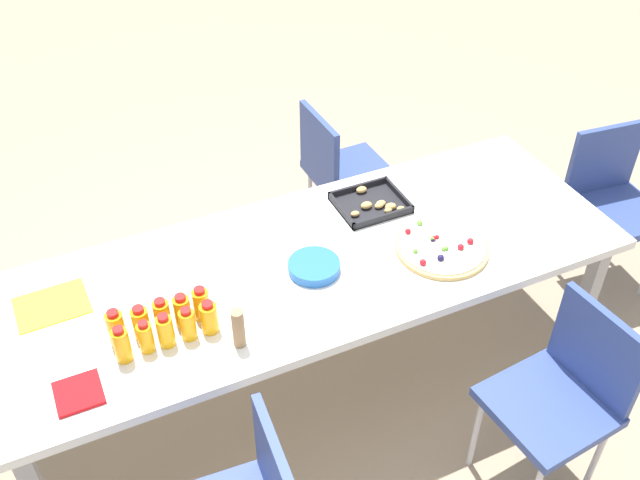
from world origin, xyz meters
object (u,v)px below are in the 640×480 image
at_px(juice_bottle_2, 165,331).
at_px(fruit_pizza, 442,247).
at_px(juice_bottle_0, 122,345).
at_px(plate_stack, 314,267).
at_px(chair_near_right, 564,390).
at_px(snack_tray, 372,204).
at_px(juice_bottle_6, 141,323).
at_px(party_table, 312,271).
at_px(napkin_stack, 79,393).
at_px(juice_bottle_3, 188,324).
at_px(juice_bottle_9, 201,304).
at_px(juice_bottle_1, 146,337).
at_px(paper_folder, 52,305).
at_px(chair_end, 611,196).
at_px(chair_far_right, 339,168).
at_px(juice_bottle_4, 209,318).
at_px(juice_bottle_7, 162,316).
at_px(cardboard_tube, 238,328).
at_px(juice_bottle_5, 116,328).
at_px(juice_bottle_8, 182,311).

distance_m(juice_bottle_2, fruit_pizza, 1.13).
height_order(juice_bottle_0, plate_stack, juice_bottle_0).
bearing_deg(chair_near_right, snack_tray, 9.03).
height_order(juice_bottle_2, juice_bottle_6, same).
height_order(party_table, napkin_stack, napkin_stack).
xyz_separation_m(juice_bottle_3, juice_bottle_9, (0.07, 0.08, 0.00)).
height_order(juice_bottle_1, paper_folder, juice_bottle_1).
distance_m(chair_near_right, chair_end, 1.30).
bearing_deg(paper_folder, juice_bottle_0, -62.80).
relative_size(chair_end, juice_bottle_2, 6.09).
height_order(chair_end, juice_bottle_9, juice_bottle_9).
bearing_deg(plate_stack, party_table, 75.57).
bearing_deg(chair_far_right, juice_bottle_2, -50.66).
xyz_separation_m(juice_bottle_6, fruit_pizza, (1.20, -0.05, -0.05)).
xyz_separation_m(juice_bottle_4, juice_bottle_7, (-0.15, 0.07, 0.00)).
relative_size(chair_near_right, plate_stack, 4.11).
bearing_deg(paper_folder, juice_bottle_4, -36.06).
height_order(juice_bottle_0, snack_tray, juice_bottle_0).
bearing_deg(chair_far_right, juice_bottle_1, -52.35).
xyz_separation_m(juice_bottle_0, fruit_pizza, (1.28, 0.03, -0.06)).
relative_size(juice_bottle_1, fruit_pizza, 0.35).
relative_size(chair_end, juice_bottle_9, 6.09).
xyz_separation_m(juice_bottle_6, paper_folder, (-0.27, 0.28, -0.06)).
distance_m(juice_bottle_7, snack_tray, 1.06).
bearing_deg(cardboard_tube, plate_stack, 31.24).
xyz_separation_m(juice_bottle_2, juice_bottle_9, (0.15, 0.07, -0.00)).
distance_m(juice_bottle_9, cardboard_tube, 0.20).
bearing_deg(napkin_stack, chair_far_right, 36.69).
relative_size(chair_far_right, fruit_pizza, 2.23).
height_order(juice_bottle_9, snack_tray, juice_bottle_9).
bearing_deg(juice_bottle_3, chair_far_right, 43.10).
bearing_deg(juice_bottle_5, fruit_pizza, -2.22).
bearing_deg(juice_bottle_5, party_table, 8.00).
xyz_separation_m(juice_bottle_7, fruit_pizza, (1.12, -0.04, -0.05)).
height_order(juice_bottle_8, fruit_pizza, juice_bottle_8).
bearing_deg(juice_bottle_8, juice_bottle_2, -139.72).
xyz_separation_m(juice_bottle_2, paper_folder, (-0.34, 0.36, -0.06)).
bearing_deg(plate_stack, juice_bottle_0, -170.03).
height_order(party_table, juice_bottle_2, juice_bottle_2).
bearing_deg(chair_end, juice_bottle_9, 10.10).
bearing_deg(plate_stack, snack_tray, 34.46).
bearing_deg(juice_bottle_1, juice_bottle_3, -1.37).
bearing_deg(chair_end, chair_far_right, -29.40).
distance_m(chair_far_right, plate_stack, 1.06).
xyz_separation_m(juice_bottle_8, cardboard_tube, (0.15, -0.18, 0.02)).
xyz_separation_m(juice_bottle_4, juice_bottle_5, (-0.30, 0.08, 0.01)).
distance_m(party_table, chair_end, 1.64).
bearing_deg(napkin_stack, plate_stack, 13.32).
xyz_separation_m(party_table, plate_stack, (-0.01, -0.06, 0.08)).
bearing_deg(snack_tray, chair_end, -7.79).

